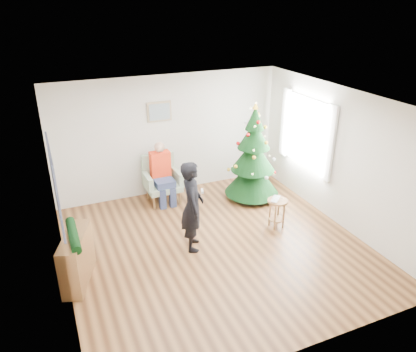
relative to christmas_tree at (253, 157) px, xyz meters
name	(u,v)px	position (x,y,z in m)	size (l,w,h in m)	color
floor	(216,246)	(-1.50, -1.45, -0.95)	(5.00, 5.00, 0.00)	brown
ceiling	(218,101)	(-1.50, -1.45, 1.65)	(5.00, 5.00, 0.00)	white
wall_back	(169,135)	(-1.50, 1.05, 0.35)	(5.00, 5.00, 0.00)	silver
wall_front	(309,265)	(-1.50, -3.95, 0.35)	(5.00, 5.00, 0.00)	silver
wall_left	(56,209)	(-4.00, -1.45, 0.35)	(5.00, 5.00, 0.00)	silver
wall_right	(339,157)	(1.00, -1.45, 0.35)	(5.00, 5.00, 0.00)	silver
window_panel	(307,132)	(0.97, -0.45, 0.55)	(0.04, 1.30, 1.40)	white
curtains	(305,132)	(0.94, -0.45, 0.55)	(0.05, 1.75, 1.50)	white
christmas_tree	(253,157)	(0.00, 0.00, 0.00)	(1.16, 1.16, 2.11)	#3F2816
stool	(277,213)	(-0.18, -1.29, -0.66)	(0.38, 0.38, 0.57)	brown
laptop	(278,200)	(-0.18, -1.29, -0.36)	(0.31, 0.20, 0.02)	silver
armchair	(162,185)	(-1.84, 0.62, -0.58)	(0.76, 0.69, 1.00)	#90A686
seated_person	(162,173)	(-1.84, 0.56, -0.28)	(0.42, 0.60, 1.31)	navy
standing_man	(192,206)	(-1.88, -1.29, -0.14)	(0.59, 0.39, 1.61)	black
game_controller	(202,191)	(-1.71, -1.32, 0.13)	(0.04, 0.13, 0.04)	white
console	(77,258)	(-3.83, -1.44, -0.55)	(0.30, 1.00, 0.80)	brown
garland	(73,235)	(-3.83, -1.44, -0.13)	(0.14, 0.14, 0.90)	black
tapestry	(55,184)	(-3.96, -1.15, 0.60)	(0.03, 1.50, 1.15)	black
framed_picture	(159,112)	(-1.70, 1.02, 0.90)	(0.52, 0.05, 0.42)	tan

